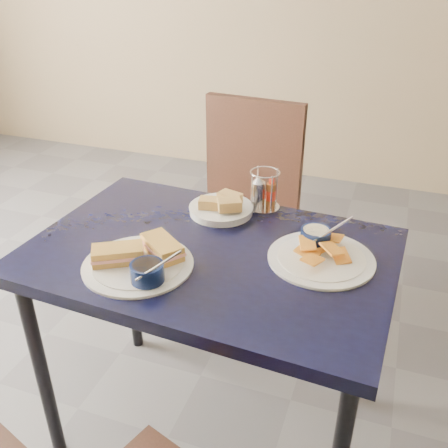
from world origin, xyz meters
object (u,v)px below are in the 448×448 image
(dining_table, at_px, (210,271))
(bread_basket, at_px, (222,208))
(sandwich_plate, at_px, (141,260))
(condiment_caddy, at_px, (263,192))
(plantain_plate, at_px, (319,251))
(chair_far, at_px, (242,195))

(dining_table, relative_size, bread_basket, 5.20)
(sandwich_plate, relative_size, condiment_caddy, 2.35)
(condiment_caddy, bearing_deg, dining_table, -102.56)
(plantain_plate, height_order, bread_basket, plantain_plate)
(sandwich_plate, distance_m, condiment_caddy, 0.52)
(sandwich_plate, bearing_deg, dining_table, 45.62)
(sandwich_plate, height_order, plantain_plate, same)
(chair_far, height_order, sandwich_plate, chair_far)
(chair_far, bearing_deg, dining_table, -79.30)
(chair_far, xyz_separation_m, sandwich_plate, (0.00, -0.93, 0.22))
(sandwich_plate, relative_size, plantain_plate, 1.05)
(plantain_plate, bearing_deg, chair_far, 122.82)
(sandwich_plate, height_order, condiment_caddy, condiment_caddy)
(dining_table, bearing_deg, sandwich_plate, -134.38)
(bread_basket, relative_size, condiment_caddy, 1.55)
(sandwich_plate, bearing_deg, bread_basket, 74.98)
(chair_far, relative_size, sandwich_plate, 3.02)
(chair_far, relative_size, bread_basket, 4.57)
(sandwich_plate, xyz_separation_m, condiment_caddy, (0.22, 0.47, 0.03))
(dining_table, bearing_deg, plantain_plate, 13.02)
(plantain_plate, xyz_separation_m, bread_basket, (-0.36, 0.16, 0.00))
(condiment_caddy, bearing_deg, sandwich_plate, -114.99)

